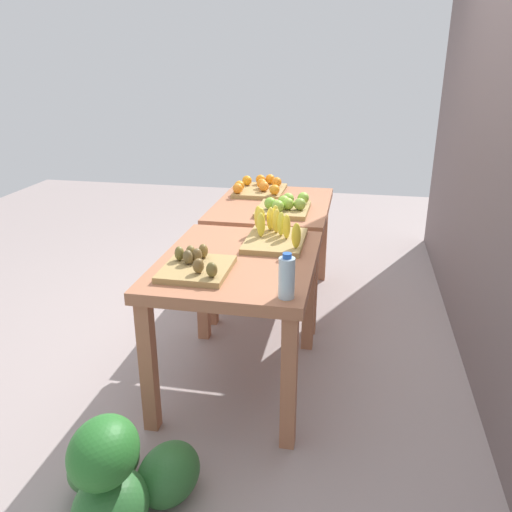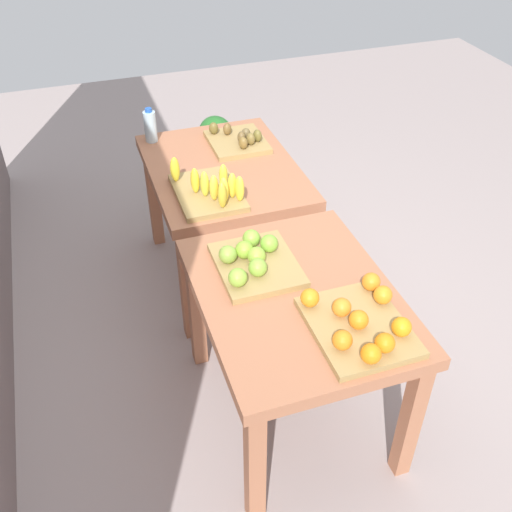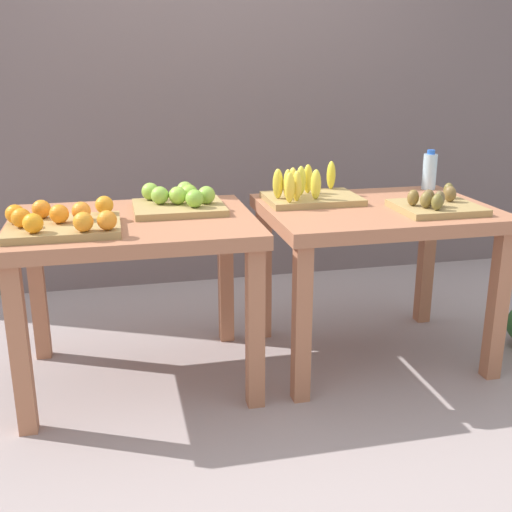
{
  "view_description": "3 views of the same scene",
  "coord_description": "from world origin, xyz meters",
  "px_view_note": "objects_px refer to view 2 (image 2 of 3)",
  "views": [
    {
      "loc": [
        3.04,
        0.58,
        1.75
      ],
      "look_at": [
        0.05,
        -0.0,
        0.58
      ],
      "focal_mm": 36.8,
      "sensor_mm": 36.0,
      "label": 1
    },
    {
      "loc": [
        -2.26,
        0.75,
        2.4
      ],
      "look_at": [
        0.01,
        -0.01,
        0.53
      ],
      "focal_mm": 41.77,
      "sensor_mm": 36.0,
      "label": 2
    },
    {
      "loc": [
        -0.63,
        -2.67,
        1.41
      ],
      "look_at": [
        -0.01,
        0.03,
        0.55
      ],
      "focal_mm": 44.22,
      "sensor_mm": 36.0,
      "label": 3
    }
  ],
  "objects_px": {
    "display_table_right": "(223,183)",
    "kiwi_bin": "(238,140)",
    "water_bottle": "(150,126)",
    "watermelon_pile": "(220,165)",
    "display_table_left": "(296,313)",
    "banana_crate": "(210,189)",
    "apple_bin": "(253,260)",
    "orange_bin": "(360,323)"
  },
  "relations": [
    {
      "from": "display_table_right",
      "to": "kiwi_bin",
      "type": "height_order",
      "value": "kiwi_bin"
    },
    {
      "from": "water_bottle",
      "to": "watermelon_pile",
      "type": "xyz_separation_m",
      "value": [
        0.57,
        -0.56,
        -0.66
      ]
    },
    {
      "from": "display_table_left",
      "to": "display_table_right",
      "type": "xyz_separation_m",
      "value": [
        1.12,
        0.0,
        0.0
      ]
    },
    {
      "from": "banana_crate",
      "to": "water_bottle",
      "type": "height_order",
      "value": "water_bottle"
    },
    {
      "from": "display_table_right",
      "to": "display_table_left",
      "type": "bearing_deg",
      "value": 180.0
    },
    {
      "from": "apple_bin",
      "to": "kiwi_bin",
      "type": "height_order",
      "value": "apple_bin"
    },
    {
      "from": "watermelon_pile",
      "to": "water_bottle",
      "type": "bearing_deg",
      "value": 135.32
    },
    {
      "from": "display_table_right",
      "to": "water_bottle",
      "type": "height_order",
      "value": "water_bottle"
    },
    {
      "from": "display_table_right",
      "to": "orange_bin",
      "type": "relative_size",
      "value": 2.29
    },
    {
      "from": "banana_crate",
      "to": "watermelon_pile",
      "type": "bearing_deg",
      "value": -17.15
    },
    {
      "from": "display_table_right",
      "to": "orange_bin",
      "type": "xyz_separation_m",
      "value": [
        -1.4,
        -0.15,
        0.15
      ]
    },
    {
      "from": "display_table_left",
      "to": "water_bottle",
      "type": "xyz_separation_m",
      "value": [
        1.54,
        0.31,
        0.21
      ]
    },
    {
      "from": "display_table_right",
      "to": "orange_bin",
      "type": "height_order",
      "value": "orange_bin"
    },
    {
      "from": "display_table_left",
      "to": "watermelon_pile",
      "type": "relative_size",
      "value": 1.64
    },
    {
      "from": "banana_crate",
      "to": "water_bottle",
      "type": "relative_size",
      "value": 2.14
    },
    {
      "from": "display_table_left",
      "to": "watermelon_pile",
      "type": "xyz_separation_m",
      "value": [
        2.11,
        -0.25,
        -0.45
      ]
    },
    {
      "from": "water_bottle",
      "to": "watermelon_pile",
      "type": "bearing_deg",
      "value": -44.68
    },
    {
      "from": "apple_bin",
      "to": "banana_crate",
      "type": "bearing_deg",
      "value": 2.55
    },
    {
      "from": "display_table_left",
      "to": "apple_bin",
      "type": "bearing_deg",
      "value": 29.14
    },
    {
      "from": "banana_crate",
      "to": "watermelon_pile",
      "type": "xyz_separation_m",
      "value": [
        1.29,
        -0.4,
        -0.61
      ]
    },
    {
      "from": "kiwi_bin",
      "to": "water_bottle",
      "type": "relative_size",
      "value": 1.75
    },
    {
      "from": "apple_bin",
      "to": "banana_crate",
      "type": "xyz_separation_m",
      "value": [
        0.61,
        0.03,
        0.01
      ]
    },
    {
      "from": "kiwi_bin",
      "to": "orange_bin",
      "type": "bearing_deg",
      "value": 179.61
    },
    {
      "from": "display_table_left",
      "to": "water_bottle",
      "type": "distance_m",
      "value": 1.59
    },
    {
      "from": "banana_crate",
      "to": "orange_bin",
      "type": "bearing_deg",
      "value": -165.08
    },
    {
      "from": "display_table_left",
      "to": "banana_crate",
      "type": "relative_size",
      "value": 2.36
    },
    {
      "from": "kiwi_bin",
      "to": "display_table_left",
      "type": "bearing_deg",
      "value": 173.27
    },
    {
      "from": "apple_bin",
      "to": "banana_crate",
      "type": "height_order",
      "value": "banana_crate"
    },
    {
      "from": "display_table_left",
      "to": "apple_bin",
      "type": "height_order",
      "value": "apple_bin"
    },
    {
      "from": "display_table_left",
      "to": "water_bottle",
      "type": "relative_size",
      "value": 5.06
    },
    {
      "from": "display_table_right",
      "to": "kiwi_bin",
      "type": "xyz_separation_m",
      "value": [
        0.21,
        -0.16,
        0.14
      ]
    },
    {
      "from": "display_table_right",
      "to": "apple_bin",
      "type": "xyz_separation_m",
      "value": [
        -0.9,
        0.12,
        0.15
      ]
    },
    {
      "from": "banana_crate",
      "to": "water_bottle",
      "type": "xyz_separation_m",
      "value": [
        0.72,
        0.17,
        0.05
      ]
    },
    {
      "from": "display_table_left",
      "to": "display_table_right",
      "type": "bearing_deg",
      "value": 0.0
    },
    {
      "from": "display_table_left",
      "to": "banana_crate",
      "type": "height_order",
      "value": "banana_crate"
    },
    {
      "from": "watermelon_pile",
      "to": "display_table_right",
      "type": "bearing_deg",
      "value": 165.88
    },
    {
      "from": "apple_bin",
      "to": "water_bottle",
      "type": "bearing_deg",
      "value": 8.3
    },
    {
      "from": "display_table_left",
      "to": "water_bottle",
      "type": "height_order",
      "value": "water_bottle"
    },
    {
      "from": "display_table_left",
      "to": "water_bottle",
      "type": "bearing_deg",
      "value": 11.49
    },
    {
      "from": "orange_bin",
      "to": "water_bottle",
      "type": "bearing_deg",
      "value": 14.2
    },
    {
      "from": "banana_crate",
      "to": "watermelon_pile",
      "type": "relative_size",
      "value": 0.7
    },
    {
      "from": "apple_bin",
      "to": "kiwi_bin",
      "type": "xyz_separation_m",
      "value": [
        1.12,
        -0.28,
        -0.01
      ]
    }
  ]
}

